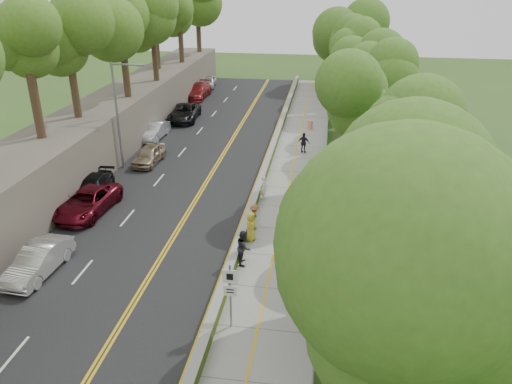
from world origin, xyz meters
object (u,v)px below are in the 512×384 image
at_px(streetlight, 120,109).
at_px(car_1, 38,261).
at_px(concrete_block, 293,250).
at_px(car_2, 88,202).
at_px(signpost, 230,289).
at_px(person_far, 304,143).
at_px(painter_0, 251,227).
at_px(construction_barrel, 310,125).

distance_m(streetlight, car_1, 14.97).
distance_m(concrete_block, car_2, 13.47).
bearing_deg(signpost, car_2, 139.30).
distance_m(streetlight, person_far, 14.77).
bearing_deg(concrete_block, painter_0, 150.34).
relative_size(construction_barrel, painter_0, 0.47).
height_order(car_1, painter_0, painter_0).
distance_m(concrete_block, car_1, 12.90).
height_order(concrete_block, car_1, car_1).
bearing_deg(construction_barrel, person_far, -91.72).
distance_m(construction_barrel, car_2, 23.46).
distance_m(car_2, painter_0, 10.77).
bearing_deg(painter_0, person_far, 15.20).
bearing_deg(car_2, streetlight, 98.62).
relative_size(concrete_block, car_1, 0.26).
xyz_separation_m(car_2, painter_0, (10.59, -1.96, 0.14)).
xyz_separation_m(construction_barrel, car_2, (-12.84, -19.64, 0.32)).
bearing_deg(painter_0, streetlight, 72.43).
relative_size(streetlight, concrete_block, 6.95).
bearing_deg(car_1, person_far, 61.81).
xyz_separation_m(construction_barrel, painter_0, (-2.25, -21.59, 0.46)).
xyz_separation_m(streetlight, car_1, (1.23, -14.41, -3.87)).
height_order(car_1, car_2, car_2).
height_order(concrete_block, car_2, car_2).
bearing_deg(car_2, concrete_block, -10.43).
distance_m(signpost, construction_barrel, 29.11).
xyz_separation_m(car_1, person_far, (12.03, 19.73, 0.14)).
distance_m(construction_barrel, concrete_block, 22.99).
relative_size(concrete_block, person_far, 0.67).
bearing_deg(signpost, person_far, 85.52).
bearing_deg(person_far, car_1, 73.16).
relative_size(signpost, painter_0, 1.77).
xyz_separation_m(construction_barrel, car_1, (-12.23, -26.40, 0.30)).
xyz_separation_m(signpost, person_far, (1.75, 22.33, -1.06)).
bearing_deg(car_1, concrete_block, 18.52).
xyz_separation_m(streetlight, concrete_block, (13.66, -11.00, -4.21)).
relative_size(concrete_block, painter_0, 0.66).
distance_m(signpost, person_far, 22.43).
bearing_deg(concrete_block, car_1, -164.67).
bearing_deg(signpost, streetlight, 124.08).
xyz_separation_m(construction_barrel, person_far, (-0.20, -6.67, 0.44)).
xyz_separation_m(car_1, car_2, (-0.61, 6.76, 0.02)).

